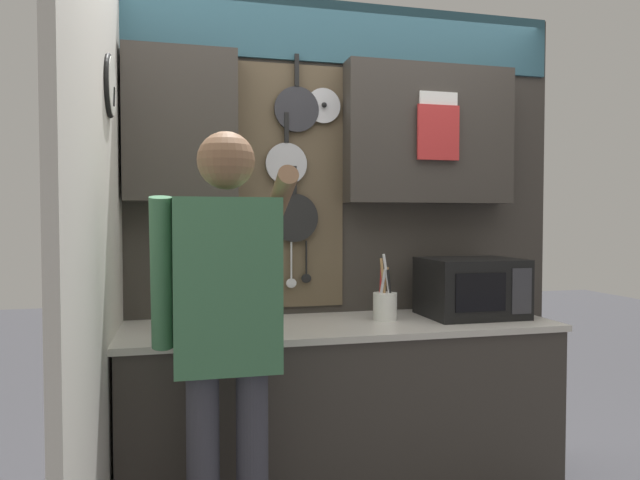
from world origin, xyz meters
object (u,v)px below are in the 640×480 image
(microwave, at_px, (471,287))
(person, at_px, (227,320))
(knife_block, at_px, (193,309))
(utensil_crock, at_px, (385,304))

(microwave, distance_m, person, 1.41)
(knife_block, relative_size, utensil_crock, 0.78)
(knife_block, height_order, person, person)
(microwave, height_order, knife_block, microwave)
(utensil_crock, xyz_separation_m, person, (-0.82, -0.56, 0.05))
(microwave, relative_size, knife_block, 1.88)
(utensil_crock, relative_size, person, 0.19)
(utensil_crock, height_order, person, person)
(microwave, xyz_separation_m, utensil_crock, (-0.47, 0.00, -0.07))
(microwave, relative_size, person, 0.28)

